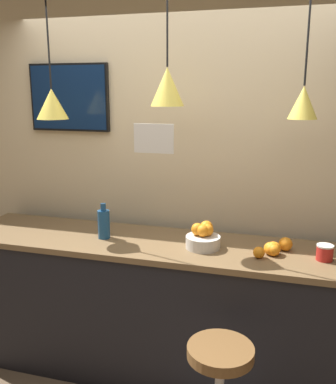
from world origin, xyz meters
name	(u,v)px	position (x,y,z in m)	size (l,w,h in m)	color
back_wall	(184,164)	(0.00, 1.12, 1.45)	(8.00, 0.06, 2.90)	beige
service_counter	(168,310)	(0.00, 0.69, 0.50)	(2.95, 0.64, 0.99)	black
fruit_bowl	(203,238)	(0.24, 0.67, 1.06)	(0.22, 0.22, 0.16)	beige
orange_pile	(273,248)	(0.68, 0.68, 1.03)	(0.23, 0.25, 0.09)	orange
juice_bottle	(104,224)	(-0.45, 0.67, 1.09)	(0.08, 0.08, 0.24)	navy
spread_jar	(325,253)	(0.98, 0.67, 1.04)	(0.10, 0.10, 0.10)	red
pendant_lamp_left	(52,103)	(-0.80, 0.68, 1.90)	(0.21, 0.21, 1.01)	black
pendant_lamp_middle	(167,86)	(0.00, 0.68, 2.01)	(0.21, 0.21, 0.91)	black
pendant_lamp_right	(303,101)	(0.80, 0.68, 1.92)	(0.17, 0.17, 0.98)	black
mounted_tv	(69,98)	(-0.88, 1.07, 1.93)	(0.64, 0.04, 0.50)	black
hanging_menu_board	(154,139)	(-0.02, 0.46, 1.71)	(0.24, 0.01, 0.17)	white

